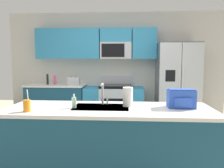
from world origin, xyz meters
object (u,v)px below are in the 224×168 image
range_oven (114,104)px  refrigerator (177,85)px  toaster (74,81)px  sink_faucet (103,92)px  drink_cup_orange (27,106)px  bottle_pink (55,80)px  backpack (181,98)px  pepper_mill (48,79)px  soap_dispenser (74,102)px  paper_towel_roll (128,97)px

range_oven → refrigerator: (1.42, -0.07, 0.48)m
toaster → sink_faucet: 2.44m
refrigerator → drink_cup_orange: 3.50m
bottle_pink → sink_faucet: sink_faucet is taller
refrigerator → toaster: 2.36m
range_oven → backpack: backpack is taller
drink_cup_orange → backpack: drink_cup_orange is taller
refrigerator → pepper_mill: size_ratio=7.64×
drink_cup_orange → soap_dispenser: drink_cup_orange is taller
refrigerator → drink_cup_orange: (-2.24, -2.69, 0.04)m
pepper_mill → soap_dispenser: pepper_mill is taller
refrigerator → backpack: (-0.46, -2.35, 0.09)m
toaster → paper_towel_roll: bearing=-61.9°
bottle_pink → soap_dispenser: (1.04, -2.47, -0.04)m
range_oven → soap_dispenser: (-0.33, -2.52, 0.53)m
sink_faucet → backpack: size_ratio=0.88×
drink_cup_orange → soap_dispenser: size_ratio=1.49×
refrigerator → pepper_mill: 2.99m
refrigerator → soap_dispenser: bearing=-125.6°
range_oven → backpack: size_ratio=4.25×
range_oven → drink_cup_orange: drink_cup_orange is taller
pepper_mill → sink_faucet: bearing=-55.9°
toaster → pepper_mill: bearing=175.5°
pepper_mill → backpack: (2.53, -2.42, -0.00)m
toaster → pepper_mill: pepper_mill is taller
toaster → range_oven: bearing=3.2°
sink_faucet → soap_dispenser: (-0.33, -0.22, -0.10)m
paper_towel_roll → refrigerator: bearing=64.4°
range_oven → toaster: range_oven is taller
soap_dispenser → drink_cup_orange: bearing=-154.0°
drink_cup_orange → paper_towel_roll: 1.19m
refrigerator → backpack: 2.40m
drink_cup_orange → soap_dispenser: (0.48, 0.23, -0.00)m
pepper_mill → drink_cup_orange: bearing=-74.7°
bottle_pink → paper_towel_roll: paper_towel_roll is taller
backpack → toaster: bearing=128.6°
toaster → paper_towel_roll: 2.65m
pepper_mill → bottle_pink: bearing=-14.3°
pepper_mill → paper_towel_roll: pepper_mill is taller
bottle_pink → backpack: (2.34, -2.37, 0.01)m
pepper_mill → toaster: bearing=-4.5°
drink_cup_orange → refrigerator: bearing=50.2°
sink_faucet → backpack: 0.98m
toaster → soap_dispenser: toaster is taller
toaster → backpack: bearing=-51.4°
range_oven → bottle_pink: size_ratio=6.28×
pepper_mill → bottle_pink: (0.19, -0.05, -0.01)m
bottle_pink → drink_cup_orange: bearing=-78.3°
drink_cup_orange → paper_towel_roll: bearing=18.2°
range_oven → sink_faucet: size_ratio=4.82×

